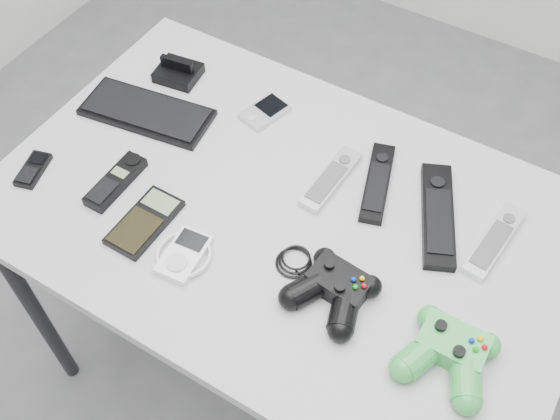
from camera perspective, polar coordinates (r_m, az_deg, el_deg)
The scene contains 15 objects.
floor at distance 1.98m, azimuth 2.20°, elevation -14.09°, with size 3.50×3.50×0.00m, color slate.
desk at distance 1.36m, azimuth 0.40°, elevation -1.78°, with size 1.16×0.75×0.78m.
pda_keyboard at distance 1.50m, azimuth -11.53°, elevation 8.38°, with size 0.29×0.12×0.02m, color black.
dock_bracket at distance 1.57m, azimuth -8.91°, elevation 12.09°, with size 0.10×0.09×0.05m, color black.
pda at distance 1.48m, azimuth -1.36°, elevation 8.58°, with size 0.07×0.10×0.02m, color silver.
remote_silver_a at distance 1.35m, azimuth 4.46°, elevation 2.75°, with size 0.05×0.18×0.02m, color silver.
remote_black_a at distance 1.35m, azimuth 8.49°, elevation 2.41°, with size 0.05×0.20×0.02m, color black.
remote_black_b at distance 1.32m, azimuth 13.59°, elevation -0.38°, with size 0.06×0.25×0.02m, color black.
remote_silver_b at distance 1.31m, azimuth 18.19°, elevation -2.53°, with size 0.04×0.19×0.02m, color silver.
mobile_phone at distance 1.45m, azimuth -20.72°, elevation 3.33°, with size 0.04×0.09×0.02m, color black.
cordless_handset at distance 1.38m, azimuth -14.12°, elevation 2.44°, with size 0.05×0.15×0.02m, color black.
calculator at distance 1.30m, azimuth -11.71°, elevation -1.01°, with size 0.08×0.16×0.02m, color black.
mp3_player at distance 1.24m, azimuth -8.38°, elevation -3.86°, with size 0.11×0.11×0.02m, color white.
controller_black at distance 1.18m, azimuth 4.75°, elevation -6.76°, with size 0.26×0.16×0.05m, color black, non-canonical shape.
controller_green at distance 1.15m, azimuth 14.54°, elevation -11.84°, with size 0.16×0.17×0.05m, color #278F27, non-canonical shape.
Camera 1 is at (0.33, -0.70, 1.82)m, focal length 42.00 mm.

